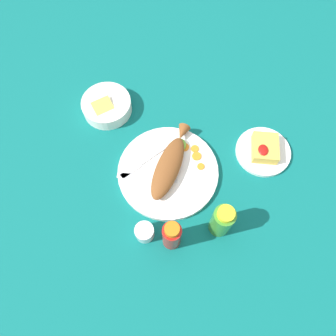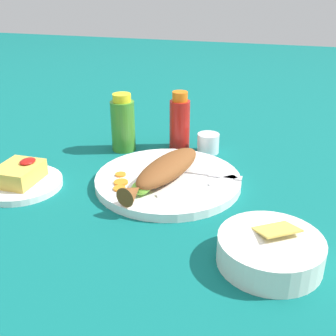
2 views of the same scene
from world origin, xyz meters
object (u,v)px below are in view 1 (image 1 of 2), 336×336
at_px(fried_fish, 169,164).
at_px(side_plate_fries, 263,152).
at_px(salt_cup, 145,232).
at_px(guacamole_bowl, 107,105).
at_px(fork_far, 143,163).
at_px(hot_sauce_bottle_green, 222,221).
at_px(fork_near, 143,178).
at_px(hot_sauce_bottle_red, 172,235).
at_px(main_plate, 168,172).

distance_m(fried_fish, side_plate_fries, 0.31).
xyz_separation_m(salt_cup, side_plate_fries, (-0.30, 0.34, -0.01)).
bearing_deg(fried_fish, salt_cup, 1.27).
bearing_deg(salt_cup, guacamole_bowl, -156.55).
height_order(fork_far, hot_sauce_bottle_green, hot_sauce_bottle_green).
xyz_separation_m(fork_near, fork_far, (-0.05, -0.01, 0.00)).
xyz_separation_m(fork_far, guacamole_bowl, (-0.19, -0.15, 0.01)).
relative_size(hot_sauce_bottle_red, salt_cup, 2.69).
relative_size(hot_sauce_bottle_red, hot_sauce_bottle_green, 1.01).
height_order(fork_near, guacamole_bowl, guacamole_bowl).
xyz_separation_m(salt_cup, guacamole_bowl, (-0.41, -0.18, 0.01)).
bearing_deg(fork_near, salt_cup, 99.62).
bearing_deg(fork_near, guacamole_bowl, -57.29).
relative_size(main_plate, fried_fish, 1.16).
relative_size(fork_far, salt_cup, 2.66).
relative_size(fried_fish, fork_near, 1.44).
relative_size(main_plate, hot_sauce_bottle_green, 2.14).
height_order(fork_near, fork_far, same).
distance_m(hot_sauce_bottle_red, side_plate_fries, 0.41).
bearing_deg(fork_far, side_plate_fries, 149.01).
xyz_separation_m(fried_fish, side_plate_fries, (-0.09, 0.29, -0.03)).
relative_size(main_plate, fork_far, 2.14).
bearing_deg(salt_cup, fork_near, -171.20).
relative_size(fried_fish, hot_sauce_bottle_green, 1.84).
height_order(main_plate, fork_far, fork_far).
relative_size(fried_fish, side_plate_fries, 1.54).
relative_size(main_plate, fork_near, 1.67).
bearing_deg(hot_sauce_bottle_red, salt_cup, -98.53).
bearing_deg(fried_fish, fork_far, -79.74).
relative_size(hot_sauce_bottle_red, side_plate_fries, 0.85).
bearing_deg(fork_far, salt_cup, 55.56).
height_order(fried_fish, side_plate_fries, fried_fish).
distance_m(salt_cup, side_plate_fries, 0.45).
bearing_deg(main_plate, hot_sauce_bottle_red, 8.13).
height_order(main_plate, side_plate_fries, main_plate).
height_order(fried_fish, guacamole_bowl, fried_fish).
bearing_deg(salt_cup, hot_sauce_bottle_red, 81.47).
height_order(hot_sauce_bottle_red, side_plate_fries, hot_sauce_bottle_red).
height_order(fork_far, side_plate_fries, fork_far).
xyz_separation_m(fork_near, guacamole_bowl, (-0.24, -0.15, 0.01)).
xyz_separation_m(fork_far, hot_sauce_bottle_green, (0.17, 0.24, 0.05)).
bearing_deg(salt_cup, fork_far, -171.36).
distance_m(hot_sauce_bottle_green, side_plate_fries, 0.29).
bearing_deg(hot_sauce_bottle_red, fried_fish, -173.15).
height_order(hot_sauce_bottle_red, guacamole_bowl, hot_sauce_bottle_red).
relative_size(fried_fish, hot_sauce_bottle_red, 1.82).
bearing_deg(guacamole_bowl, hot_sauce_bottle_green, 46.38).
xyz_separation_m(hot_sauce_bottle_red, salt_cup, (-0.01, -0.08, -0.05)).
relative_size(fork_near, hot_sauce_bottle_green, 1.28).
height_order(hot_sauce_bottle_green, guacamole_bowl, hot_sauce_bottle_green).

